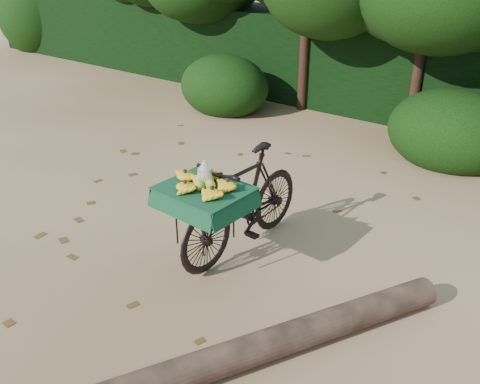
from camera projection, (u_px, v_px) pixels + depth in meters
The scene contains 7 objects.
ground at pixel (192, 247), 5.78m from camera, with size 80.00×80.00×0.00m, color tan.
vendor_bicycle at pixel (242, 201), 5.49m from camera, with size 0.87×1.96×1.18m.
fallen_log at pixel (254, 350), 4.14m from camera, with size 0.27×0.27×3.68m, color brown.
hedge_backdrop at pixel (408, 69), 9.88m from camera, with size 26.00×1.80×1.80m, color black.
tree_row at pixel (366, 11), 9.18m from camera, with size 14.50×2.00×4.00m, color black, non-canonical shape.
bush_clumps at pixel (389, 122), 8.38m from camera, with size 8.80×1.70×0.90m, color black, non-canonical shape.
leaf_litter at pixel (228, 224), 6.24m from camera, with size 7.00×7.30×0.01m, color #543B16, non-canonical shape.
Camera 1 is at (3.41, -3.57, 3.11)m, focal length 38.00 mm.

